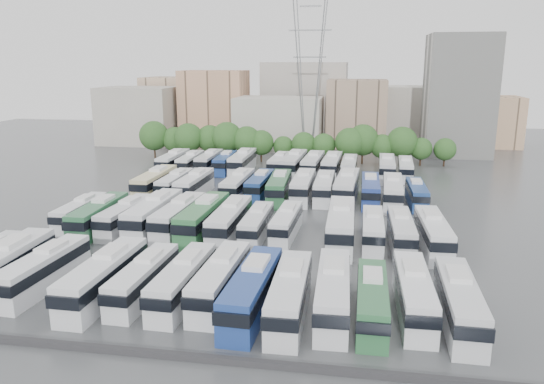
% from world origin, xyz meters
% --- Properties ---
extents(ground, '(220.00, 220.00, 0.00)m').
position_xyz_m(ground, '(0.00, 0.00, 0.00)').
color(ground, '#424447').
rests_on(ground, ground).
extents(parapet, '(56.00, 0.50, 0.50)m').
position_xyz_m(parapet, '(0.00, -33.00, 0.25)').
color(parapet, '#2D2D30').
rests_on(parapet, ground).
extents(tree_line, '(65.29, 7.75, 8.09)m').
position_xyz_m(tree_line, '(-3.03, 42.08, 4.38)').
color(tree_line, black).
rests_on(tree_line, ground).
extents(city_buildings, '(102.00, 35.00, 20.00)m').
position_xyz_m(city_buildings, '(-7.46, 71.86, 7.87)').
color(city_buildings, '#9E998E').
rests_on(city_buildings, ground).
extents(apartment_tower, '(14.00, 14.00, 26.00)m').
position_xyz_m(apartment_tower, '(34.00, 58.00, 13.00)').
color(apartment_tower, silver).
rests_on(apartment_tower, ground).
extents(electricity_pylon, '(9.00, 6.91, 33.83)m').
position_xyz_m(electricity_pylon, '(2.00, 50.00, 18.66)').
color(electricity_pylon, slate).
rests_on(electricity_pylon, ground).
extents(bus_r0_s1, '(3.47, 13.74, 4.28)m').
position_xyz_m(bus_r0_s1, '(-18.16, -24.58, 2.10)').
color(bus_r0_s1, silver).
rests_on(bus_r0_s1, ground).
extents(bus_r0_s2, '(3.13, 11.95, 3.72)m').
position_xyz_m(bus_r0_s2, '(-14.78, -23.53, 1.82)').
color(bus_r0_s2, silver).
rests_on(bus_r0_s2, ground).
extents(bus_r0_s4, '(2.98, 12.76, 3.99)m').
position_xyz_m(bus_r0_s4, '(-8.39, -24.50, 1.96)').
color(bus_r0_s4, silver).
rests_on(bus_r0_s4, ground).
extents(bus_r0_s5, '(2.75, 11.26, 3.51)m').
position_xyz_m(bus_r0_s5, '(-5.06, -23.75, 1.72)').
color(bus_r0_s5, silver).
rests_on(bus_r0_s5, ground).
extents(bus_r0_s6, '(2.84, 11.81, 3.69)m').
position_xyz_m(bus_r0_s6, '(-1.43, -23.75, 1.81)').
color(bus_r0_s6, silver).
rests_on(bus_r0_s6, ground).
extents(bus_r0_s7, '(2.93, 12.11, 3.78)m').
position_xyz_m(bus_r0_s7, '(1.74, -23.13, 1.86)').
color(bus_r0_s7, silver).
rests_on(bus_r0_s7, ground).
extents(bus_r0_s8, '(3.22, 12.78, 3.98)m').
position_xyz_m(bus_r0_s8, '(4.97, -25.01, 1.96)').
color(bus_r0_s8, navy).
rests_on(bus_r0_s8, ground).
extents(bus_r0_s9, '(2.92, 12.37, 3.87)m').
position_xyz_m(bus_r0_s9, '(8.11, -25.20, 1.90)').
color(bus_r0_s9, silver).
rests_on(bus_r0_s9, ground).
extents(bus_r0_s10, '(3.03, 12.42, 3.87)m').
position_xyz_m(bus_r0_s10, '(11.55, -24.13, 1.90)').
color(bus_r0_s10, silver).
rests_on(bus_r0_s10, ground).
extents(bus_r0_s11, '(2.47, 11.18, 3.50)m').
position_xyz_m(bus_r0_s11, '(14.70, -24.79, 1.72)').
color(bus_r0_s11, '#2C673B').
rests_on(bus_r0_s11, ground).
extents(bus_r0_s12, '(2.81, 11.95, 3.73)m').
position_xyz_m(bus_r0_s12, '(18.09, -23.20, 1.83)').
color(bus_r0_s12, white).
rests_on(bus_r0_s12, ground).
extents(bus_r0_s13, '(2.84, 12.22, 3.82)m').
position_xyz_m(bus_r0_s13, '(21.46, -24.31, 1.88)').
color(bus_r0_s13, silver).
rests_on(bus_r0_s13, ground).
extents(bus_r1_s0, '(2.50, 10.87, 3.40)m').
position_xyz_m(bus_r1_s0, '(-21.44, -4.95, 1.67)').
color(bus_r1_s0, silver).
rests_on(bus_r1_s0, ground).
extents(bus_r1_s1, '(2.93, 12.37, 3.87)m').
position_xyz_m(bus_r1_s1, '(-18.01, -6.70, 1.90)').
color(bus_r1_s1, '#2C663F').
rests_on(bus_r1_s1, ground).
extents(bus_r1_s2, '(3.04, 11.65, 3.62)m').
position_xyz_m(bus_r1_s2, '(-14.93, -5.92, 1.78)').
color(bus_r1_s2, silver).
rests_on(bus_r1_s2, ground).
extents(bus_r1_s3, '(3.08, 13.38, 4.19)m').
position_xyz_m(bus_r1_s3, '(-11.43, -5.39, 2.06)').
color(bus_r1_s3, silver).
rests_on(bus_r1_s3, ground).
extents(bus_r1_s4, '(3.21, 12.70, 3.96)m').
position_xyz_m(bus_r1_s4, '(-8.18, -5.54, 1.94)').
color(bus_r1_s4, silver).
rests_on(bus_r1_s4, ground).
extents(bus_r1_s5, '(3.34, 13.40, 4.18)m').
position_xyz_m(bus_r1_s5, '(-4.95, -6.00, 2.05)').
color(bus_r1_s5, '#30713E').
rests_on(bus_r1_s5, ground).
extents(bus_r1_s6, '(2.85, 12.74, 3.99)m').
position_xyz_m(bus_r1_s6, '(-1.63, -6.31, 1.96)').
color(bus_r1_s6, silver).
rests_on(bus_r1_s6, ground).
extents(bus_r1_s7, '(2.38, 10.91, 3.42)m').
position_xyz_m(bus_r1_s7, '(1.60, -6.19, 1.68)').
color(bus_r1_s7, silver).
rests_on(bus_r1_s7, ground).
extents(bus_r1_s8, '(2.73, 10.91, 3.40)m').
position_xyz_m(bus_r1_s8, '(4.98, -5.16, 1.67)').
color(bus_r1_s8, silver).
rests_on(bus_r1_s8, ground).
extents(bus_r1_s10, '(3.16, 13.73, 4.30)m').
position_xyz_m(bus_r1_s10, '(11.45, -6.33, 2.11)').
color(bus_r1_s10, silver).
rests_on(bus_r1_s10, ground).
extents(bus_r1_s11, '(2.42, 10.99, 3.45)m').
position_xyz_m(bus_r1_s11, '(15.06, -5.98, 1.69)').
color(bus_r1_s11, silver).
rests_on(bus_r1_s11, ground).
extents(bus_r1_s12, '(2.73, 11.52, 3.60)m').
position_xyz_m(bus_r1_s12, '(18.18, -6.44, 1.77)').
color(bus_r1_s12, silver).
rests_on(bus_r1_s12, ground).
extents(bus_r1_s13, '(3.17, 12.38, 3.85)m').
position_xyz_m(bus_r1_s13, '(21.57, -6.89, 1.89)').
color(bus_r1_s13, white).
rests_on(bus_r1_s13, ground).
extents(bus_r2_s1, '(2.88, 12.80, 4.01)m').
position_xyz_m(bus_r2_s1, '(-18.09, 11.75, 1.97)').
color(bus_r2_s1, beige).
rests_on(bus_r2_s1, ground).
extents(bus_r2_s2, '(2.62, 11.49, 3.60)m').
position_xyz_m(bus_r2_s2, '(-14.92, 11.98, 1.77)').
color(bus_r2_s2, silver).
rests_on(bus_r2_s2, ground).
extents(bus_r2_s3, '(2.98, 12.30, 3.84)m').
position_xyz_m(bus_r2_s3, '(-11.56, 11.30, 1.89)').
color(bus_r2_s3, silver).
rests_on(bus_r2_s3, ground).
extents(bus_r2_s5, '(2.91, 12.50, 3.91)m').
position_xyz_m(bus_r2_s5, '(-4.86, 11.84, 1.92)').
color(bus_r2_s5, silver).
rests_on(bus_r2_s5, ground).
extents(bus_r2_s6, '(2.78, 11.67, 3.65)m').
position_xyz_m(bus_r2_s6, '(-1.74, 13.26, 1.79)').
color(bus_r2_s6, navy).
rests_on(bus_r2_s6, ground).
extents(bus_r2_s7, '(3.34, 12.70, 3.95)m').
position_xyz_m(bus_r2_s7, '(1.51, 11.67, 1.94)').
color(bus_r2_s7, '#2A6239').
rests_on(bus_r2_s7, ground).
extents(bus_r2_s8, '(2.76, 12.63, 3.96)m').
position_xyz_m(bus_r2_s8, '(4.98, 12.87, 1.95)').
color(bus_r2_s8, silver).
rests_on(bus_r2_s8, ground).
extents(bus_r2_s9, '(2.71, 12.09, 3.79)m').
position_xyz_m(bus_r2_s9, '(8.16, 12.99, 1.86)').
color(bus_r2_s9, silver).
rests_on(bus_r2_s9, ground).
extents(bus_r2_s10, '(3.66, 13.68, 4.25)m').
position_xyz_m(bus_r2_s10, '(11.51, 12.72, 2.09)').
color(bus_r2_s10, silver).
rests_on(bus_r2_s10, ground).
extents(bus_r2_s11, '(2.64, 12.10, 3.80)m').
position_xyz_m(bus_r2_s11, '(14.99, 12.55, 1.86)').
color(bus_r2_s11, navy).
rests_on(bus_r2_s11, ground).
extents(bus_r2_s12, '(3.18, 12.69, 3.96)m').
position_xyz_m(bus_r2_s12, '(18.16, 11.78, 1.94)').
color(bus_r2_s12, silver).
rests_on(bus_r2_s12, ground).
extents(bus_r2_s13, '(2.58, 10.86, 3.39)m').
position_xyz_m(bus_r2_s13, '(21.59, 12.17, 1.67)').
color(bus_r2_s13, navy).
rests_on(bus_r2_s13, ground).
extents(bus_r3_s0, '(2.71, 12.29, 3.85)m').
position_xyz_m(bus_r3_s0, '(-21.47, 29.31, 1.89)').
color(bus_r3_s0, silver).
rests_on(bus_r3_s0, ground).
extents(bus_r3_s1, '(2.71, 11.46, 3.58)m').
position_xyz_m(bus_r3_s1, '(-18.22, 29.66, 1.76)').
color(bus_r3_s1, silver).
rests_on(bus_r3_s1, ground).
extents(bus_r3_s2, '(2.62, 11.91, 3.74)m').
position_xyz_m(bus_r3_s2, '(-14.87, 30.85, 1.83)').
color(bus_r3_s2, silver).
rests_on(bus_r3_s2, ground).
extents(bus_r3_s3, '(2.96, 11.54, 3.59)m').
position_xyz_m(bus_r3_s3, '(-11.73, 30.66, 1.76)').
color(bus_r3_s3, navy).
rests_on(bus_r3_s3, ground).
extents(bus_r3_s4, '(2.91, 13.15, 4.12)m').
position_xyz_m(bus_r3_s4, '(-8.33, 30.44, 2.02)').
color(bus_r3_s4, silver).
rests_on(bus_r3_s4, ground).
extents(bus_r3_s6, '(2.92, 11.56, 3.60)m').
position_xyz_m(bus_r3_s6, '(-1.49, 31.18, 1.77)').
color(bus_r3_s6, silver).
rests_on(bus_r3_s6, ground).
extents(bus_r3_s7, '(3.64, 13.77, 4.28)m').
position_xyz_m(bus_r3_s7, '(1.45, 29.47, 2.10)').
color(bus_r3_s7, silver).
rests_on(bus_r3_s7, ground).
extents(bus_r3_s8, '(3.47, 13.14, 4.08)m').
position_xyz_m(bus_r3_s8, '(4.89, 29.88, 2.01)').
color(bus_r3_s8, silver).
rests_on(bus_r3_s8, ground).
extents(bus_r3_s9, '(3.32, 12.89, 4.01)m').
position_xyz_m(bus_r3_s9, '(8.32, 30.21, 1.97)').
color(bus_r3_s9, silver).
rests_on(bus_r3_s9, ground).
extents(bus_r3_s10, '(2.77, 11.72, 3.66)m').
position_xyz_m(bus_r3_s10, '(11.43, 29.76, 1.80)').
color(bus_r3_s10, silver).
rests_on(bus_r3_s10, ground).
extents(bus_r3_s12, '(3.09, 12.67, 3.95)m').
position_xyz_m(bus_r3_s12, '(18.06, 29.56, 1.94)').
color(bus_r3_s12, silver).
rests_on(bus_r3_s12, ground).
extents(bus_r3_s13, '(2.98, 11.38, 3.54)m').
position_xyz_m(bus_r3_s13, '(21.36, 30.46, 1.74)').
color(bus_r3_s13, silver).
rests_on(bus_r3_s13, ground).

